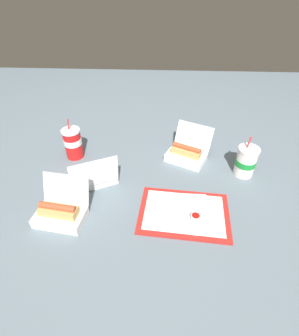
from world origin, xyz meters
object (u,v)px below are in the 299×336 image
at_px(clamshell_hotdog_back, 61,212).
at_px(clamshell_hotdog_left, 187,153).
at_px(soda_cup_corner, 246,161).
at_px(soda_cup_right, 73,143).
at_px(plastic_fork, 184,228).
at_px(clamshell_hotdog_right, 93,175).
at_px(food_tray, 184,213).
at_px(ketchup_cup, 195,217).

bearing_deg(clamshell_hotdog_back, clamshell_hotdog_left, -140.82).
height_order(soda_cup_corner, soda_cup_right, soda_cup_right).
distance_m(plastic_fork, soda_cup_corner, 0.48).
relative_size(clamshell_hotdog_left, clamshell_hotdog_right, 0.98).
bearing_deg(plastic_fork, food_tray, -61.27).
bearing_deg(soda_cup_right, clamshell_hotdog_right, 125.01).
bearing_deg(clamshell_hotdog_right, soda_cup_corner, -172.17).
bearing_deg(clamshell_hotdog_left, soda_cup_corner, 158.67).
relative_size(ketchup_cup, plastic_fork, 0.36).
bearing_deg(plastic_fork, clamshell_hotdog_right, -0.18).
bearing_deg(clamshell_hotdog_back, ketchup_cup, -179.00).
relative_size(clamshell_hotdog_left, soda_cup_corner, 1.22).
xyz_separation_m(ketchup_cup, soda_cup_corner, (-0.26, -0.32, 0.05)).
bearing_deg(soda_cup_corner, clamshell_hotdog_back, 22.18).
bearing_deg(clamshell_hotdog_back, plastic_fork, 175.66).
xyz_separation_m(clamshell_hotdog_back, clamshell_hotdog_left, (-0.53, -0.43, 0.00)).
bearing_deg(plastic_fork, ketchup_cup, -103.16).
bearing_deg(clamshell_hotdog_right, ketchup_cup, 154.63).
bearing_deg(food_tray, clamshell_hotdog_left, -94.95).
bearing_deg(ketchup_cup, clamshell_hotdog_back, 1.00).
bearing_deg(clamshell_hotdog_left, clamshell_hotdog_right, 24.44).
distance_m(plastic_fork, clamshell_hotdog_left, 0.47).
bearing_deg(soda_cup_right, ketchup_cup, 145.05).
relative_size(clamshell_hotdog_back, soda_cup_right, 0.98).
xyz_separation_m(clamshell_hotdog_back, soda_cup_right, (0.06, -0.43, 0.04)).
xyz_separation_m(plastic_fork, clamshell_hotdog_left, (-0.04, -0.47, 0.02)).
distance_m(clamshell_hotdog_back, soda_cup_right, 0.44).
relative_size(plastic_fork, clamshell_hotdog_left, 0.43).
bearing_deg(food_tray, soda_cup_corner, -137.35).
bearing_deg(clamshell_hotdog_right, soda_cup_right, -54.99).
distance_m(food_tray, clamshell_hotdog_left, 0.39).
height_order(ketchup_cup, clamshell_hotdog_back, clamshell_hotdog_back).
xyz_separation_m(clamshell_hotdog_left, soda_cup_corner, (-0.27, 0.11, 0.03)).
bearing_deg(clamshell_hotdog_back, food_tray, -174.65).
distance_m(food_tray, soda_cup_corner, 0.42).
bearing_deg(soda_cup_right, plastic_fork, 139.84).
height_order(clamshell_hotdog_back, clamshell_hotdog_left, clamshell_hotdog_left).
bearing_deg(clamshell_hotdog_left, food_tray, 85.05).
bearing_deg(plastic_fork, soda_cup_corner, -97.83).
distance_m(clamshell_hotdog_right, soda_cup_corner, 0.73).
bearing_deg(clamshell_hotdog_back, soda_cup_right, -81.78).
relative_size(clamshell_hotdog_left, soda_cup_right, 1.15).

